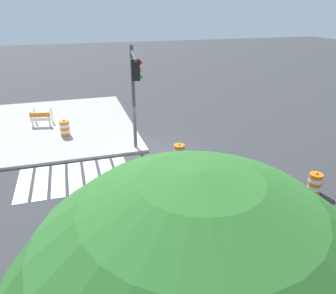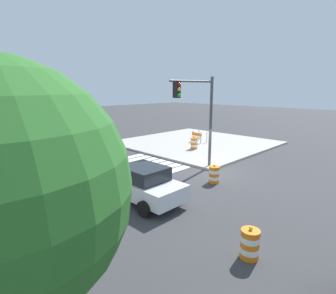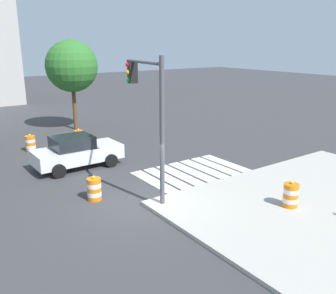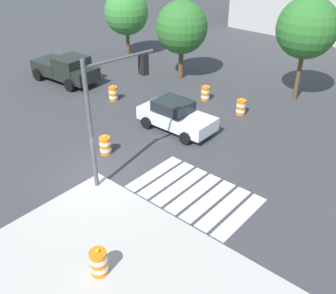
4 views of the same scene
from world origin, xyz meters
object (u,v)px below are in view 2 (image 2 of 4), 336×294
(traffic_barrel_median_near, at_px, (214,175))
(traffic_barrel_median_far, at_px, (250,244))
(sports_car, at_px, (141,183))
(construction_barricade, at_px, (198,136))
(traffic_barrel_on_sidewalk, at_px, (194,143))
(traffic_barrel_crosswalk_end, at_px, (35,206))
(traffic_light_pole, at_px, (198,107))
(traffic_barrel_near_corner, at_px, (57,237))

(traffic_barrel_median_near, relative_size, traffic_barrel_median_far, 1.00)
(sports_car, height_order, traffic_barrel_median_near, sports_car)
(traffic_barrel_median_far, height_order, construction_barricade, construction_barricade)
(sports_car, xyz_separation_m, traffic_barrel_on_sidewalk, (4.60, -9.33, -0.21))
(traffic_barrel_median_far, relative_size, construction_barricade, 0.75)
(traffic_barrel_median_near, distance_m, construction_barricade, 10.29)
(traffic_barrel_crosswalk_end, distance_m, traffic_barrel_median_near, 8.59)
(traffic_barrel_median_far, bearing_deg, traffic_light_pole, -40.69)
(traffic_barrel_near_corner, relative_size, construction_barricade, 0.75)
(traffic_barrel_crosswalk_end, xyz_separation_m, construction_barricade, (4.35, -15.65, 0.27))
(traffic_barrel_near_corner, xyz_separation_m, traffic_barrel_on_sidewalk, (5.69, -13.60, 0.15))
(traffic_barrel_median_far, bearing_deg, construction_barricade, -46.34)
(traffic_barrel_near_corner, height_order, construction_barricade, construction_barricade)
(traffic_barrel_near_corner, xyz_separation_m, traffic_barrel_median_near, (0.12, -8.48, 0.00))
(construction_barricade, bearing_deg, traffic_barrel_median_near, 133.22)
(traffic_barrel_median_near, relative_size, traffic_barrel_on_sidewalk, 1.00)
(sports_car, distance_m, construction_barricade, 13.18)
(traffic_barrel_median_near, distance_m, traffic_barrel_on_sidewalk, 7.57)
(traffic_light_pole, bearing_deg, traffic_barrel_median_far, 139.31)
(traffic_barrel_median_far, bearing_deg, traffic_barrel_on_sidewalk, -43.99)
(construction_barricade, bearing_deg, traffic_barrel_near_corner, 114.15)
(traffic_barrel_median_near, relative_size, traffic_light_pole, 0.19)
(sports_car, relative_size, traffic_barrel_median_near, 4.23)
(traffic_barrel_crosswalk_end, bearing_deg, traffic_barrel_near_corner, 173.43)
(sports_car, height_order, traffic_light_pole, traffic_light_pole)
(sports_car, xyz_separation_m, traffic_barrel_near_corner, (-1.10, 4.27, -0.36))
(traffic_barrel_crosswalk_end, relative_size, traffic_barrel_median_far, 1.00)
(traffic_barrel_median_far, xyz_separation_m, construction_barricade, (11.57, -12.12, 0.27))
(traffic_barrel_crosswalk_end, distance_m, traffic_barrel_on_sidewalk, 13.59)
(traffic_barrel_on_sidewalk, height_order, construction_barricade, traffic_barrel_on_sidewalk)
(construction_barricade, bearing_deg, traffic_barrel_on_sidewalk, 121.76)
(sports_car, bearing_deg, traffic_barrel_on_sidewalk, -63.79)
(sports_car, height_order, traffic_barrel_crosswalk_end, sports_car)
(traffic_barrel_median_near, bearing_deg, traffic_light_pole, -26.10)
(traffic_barrel_median_near, height_order, traffic_light_pole, traffic_light_pole)
(sports_car, bearing_deg, traffic_barrel_median_near, -103.06)
(traffic_barrel_crosswalk_end, relative_size, traffic_barrel_on_sidewalk, 1.00)
(sports_car, bearing_deg, traffic_barrel_crosswalk_end, 66.59)
(sports_car, relative_size, traffic_barrel_on_sidewalk, 4.23)
(traffic_barrel_crosswalk_end, height_order, traffic_light_pole, traffic_light_pole)
(sports_car, relative_size, traffic_barrel_median_far, 4.23)
(traffic_barrel_near_corner, bearing_deg, traffic_barrel_median_near, -89.18)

